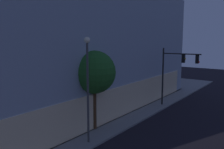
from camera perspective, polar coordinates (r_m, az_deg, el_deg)
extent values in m
cube|color=#4C4C51|center=(33.44, -21.03, -5.36)|extent=(36.42, 29.36, 0.15)
cube|color=beige|center=(22.70, -1.03, -7.11)|extent=(32.42, 0.60, 2.99)
cube|color=#98A4B6|center=(32.57, -21.64, 5.86)|extent=(36.02, 28.96, 12.89)
cylinder|color=black|center=(28.50, 11.71, -0.48)|extent=(0.18, 0.18, 6.50)
cylinder|color=black|center=(27.60, 15.90, 4.63)|extent=(0.44, 4.11, 0.12)
cube|color=black|center=(27.58, 16.27, 3.57)|extent=(0.34, 0.34, 0.90)
sphere|color=yellow|center=(27.53, 16.63, 3.55)|extent=(0.18, 0.18, 0.18)
cube|color=black|center=(27.23, 19.19, 3.38)|extent=(0.34, 0.34, 0.90)
sphere|color=red|center=(27.22, 19.53, 2.77)|extent=(0.18, 0.18, 0.18)
cylinder|color=#444444|center=(17.72, -5.64, -4.42)|extent=(0.16, 0.16, 7.31)
sphere|color=#F9EFC6|center=(17.27, -5.82, 7.97)|extent=(0.44, 0.44, 0.44)
cylinder|color=#51341E|center=(20.77, -4.02, -8.01)|extent=(0.28, 0.28, 3.42)
sphere|color=#225B20|center=(20.11, -4.12, 0.56)|extent=(3.54, 3.54, 3.54)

